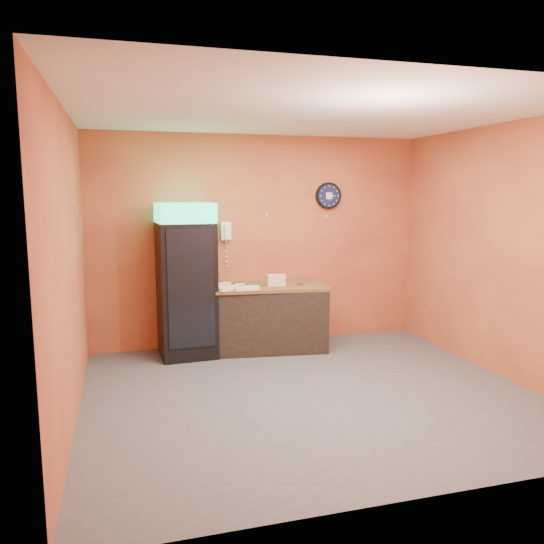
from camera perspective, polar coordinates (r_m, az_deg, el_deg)
name	(u,v)px	position (r m, az deg, el deg)	size (l,w,h in m)	color
floor	(309,393)	(5.61, 3.99, -12.85)	(4.50, 4.50, 0.00)	#47474C
back_wall	(260,241)	(7.17, -1.30, 3.38)	(4.50, 0.02, 2.80)	#C76B38
left_wall	(69,267)	(4.98, -21.03, 0.53)	(0.02, 4.00, 2.80)	#C76B38
right_wall	(502,251)	(6.39, 23.51, 2.04)	(0.02, 4.00, 2.80)	#C76B38
ceiling	(312,112)	(5.28, 4.31, 16.75)	(4.50, 4.00, 0.02)	white
beverage_cooler	(186,283)	(6.65, -9.19, -1.15)	(0.71, 0.72, 1.92)	black
prep_counter	(262,319)	(6.97, -1.08, -5.06)	(1.63, 0.72, 0.81)	black
wall_clock	(328,196)	(7.41, 6.09, 8.16)	(0.36, 0.06, 0.36)	black
wall_phone	(226,231)	(7.00, -4.97, 4.42)	(0.13, 0.11, 0.24)	white
butcher_paper	(262,287)	(6.88, -1.09, -1.61)	(1.68, 0.75, 0.04)	brown
sub_roll_stack	(276,280)	(6.82, 0.43, -0.89)	(0.24, 0.09, 0.15)	beige
wrapped_sandwich_left	(228,288)	(6.55, -4.77, -1.77)	(0.30, 0.12, 0.04)	silver
wrapped_sandwich_mid	(247,288)	(6.56, -2.72, -1.74)	(0.30, 0.12, 0.04)	silver
wrapped_sandwich_right	(221,284)	(6.86, -5.52, -1.35)	(0.25, 0.10, 0.04)	silver
kitchen_tool	(247,282)	(6.91, -2.70, -1.14)	(0.06, 0.06, 0.06)	silver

